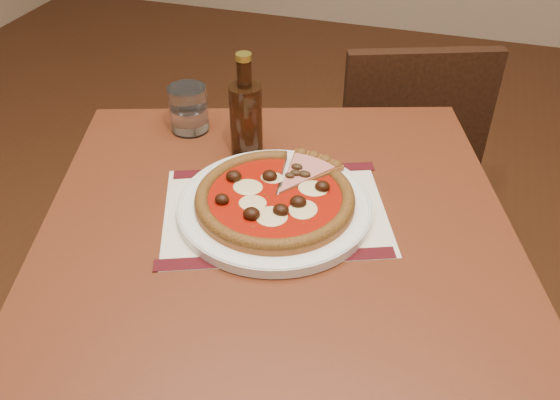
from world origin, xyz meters
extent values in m
cube|color=brown|center=(0.02, 0.11, 0.73)|extent=(1.01, 1.01, 0.04)
cylinder|color=brown|center=(-0.42, 0.33, 0.35)|extent=(0.05, 0.05, 0.71)
cylinder|color=brown|center=(0.25, 0.55, 0.35)|extent=(0.05, 0.05, 0.71)
cube|color=black|center=(0.14, 0.92, 0.40)|extent=(0.50, 0.50, 0.04)
cylinder|color=black|center=(0.23, 1.13, 0.19)|extent=(0.03, 0.03, 0.38)
cylinder|color=black|center=(-0.08, 1.01, 0.19)|extent=(0.03, 0.03, 0.38)
cylinder|color=black|center=(0.35, 0.82, 0.19)|extent=(0.03, 0.03, 0.38)
cylinder|color=black|center=(0.04, 0.70, 0.19)|extent=(0.03, 0.03, 0.38)
cube|color=black|center=(0.20, 0.75, 0.62)|extent=(0.37, 0.17, 0.40)
cube|color=white|center=(0.01, 0.13, 0.75)|extent=(0.46, 0.40, 0.00)
cylinder|color=white|center=(0.01, 0.13, 0.76)|extent=(0.34, 0.34, 0.02)
cylinder|color=#9B5925|center=(0.01, 0.13, 0.78)|extent=(0.28, 0.28, 0.01)
torus|color=#935B20|center=(0.01, 0.13, 0.78)|extent=(0.28, 0.28, 0.02)
cylinder|color=#970E07|center=(0.01, 0.13, 0.78)|extent=(0.23, 0.23, 0.00)
ellipsoid|color=beige|center=(-0.01, 0.18, 0.79)|extent=(0.05, 0.04, 0.01)
ellipsoid|color=beige|center=(-0.06, 0.15, 0.79)|extent=(0.05, 0.04, 0.01)
ellipsoid|color=beige|center=(-0.02, 0.10, 0.79)|extent=(0.05, 0.04, 0.01)
ellipsoid|color=beige|center=(0.03, 0.05, 0.79)|extent=(0.05, 0.04, 0.01)
ellipsoid|color=beige|center=(0.06, 0.11, 0.79)|extent=(0.05, 0.04, 0.01)
ellipsoid|color=beige|center=(0.08, 0.18, 0.79)|extent=(0.05, 0.04, 0.01)
ellipsoid|color=black|center=(-0.01, 0.18, 0.80)|extent=(0.03, 0.02, 0.02)
ellipsoid|color=black|center=(-0.07, 0.16, 0.80)|extent=(0.03, 0.02, 0.02)
ellipsoid|color=black|center=(-0.04, 0.10, 0.80)|extent=(0.03, 0.02, 0.02)
ellipsoid|color=black|center=(-0.01, 0.05, 0.80)|extent=(0.03, 0.02, 0.02)
ellipsoid|color=black|center=(0.04, 0.08, 0.80)|extent=(0.03, 0.02, 0.02)
ellipsoid|color=black|center=(0.10, 0.11, 0.80)|extent=(0.03, 0.02, 0.02)
ellipsoid|color=black|center=(0.07, 0.16, 0.80)|extent=(0.03, 0.02, 0.02)
ellipsoid|color=#332212|center=(0.04, 0.19, 0.79)|extent=(0.02, 0.01, 0.01)
ellipsoid|color=#332212|center=(0.05, 0.23, 0.79)|extent=(0.02, 0.01, 0.01)
ellipsoid|color=#332212|center=(0.03, 0.19, 0.79)|extent=(0.02, 0.01, 0.01)
ellipsoid|color=#332212|center=(0.02, 0.23, 0.79)|extent=(0.02, 0.01, 0.01)
cylinder|color=white|center=(-0.24, 0.35, 0.80)|extent=(0.10, 0.10, 0.10)
cylinder|color=black|center=(-0.10, 0.29, 0.82)|extent=(0.06, 0.06, 0.15)
cylinder|color=black|center=(-0.10, 0.29, 0.92)|extent=(0.03, 0.03, 0.06)
cylinder|color=#A19835|center=(-0.10, 0.29, 0.96)|extent=(0.03, 0.03, 0.01)
camera|label=1|loc=(0.27, -0.64, 1.40)|focal=38.00mm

